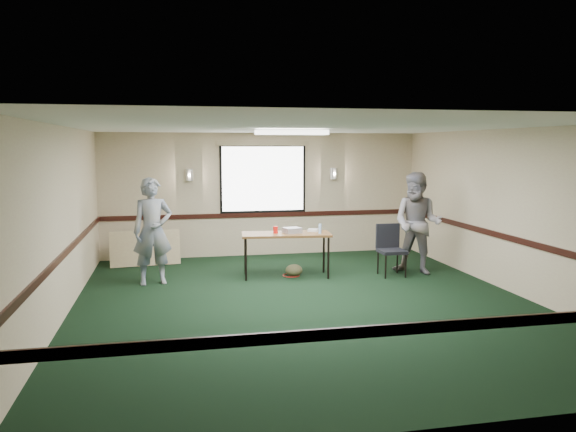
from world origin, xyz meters
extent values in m
plane|color=black|center=(0.00, 0.00, 0.00)|extent=(8.00, 8.00, 0.00)
plane|color=#C4A88D|center=(0.00, 4.00, 1.35)|extent=(7.00, 0.00, 7.00)
plane|color=#C4A88D|center=(0.00, -4.00, 1.35)|extent=(7.00, 0.00, 7.00)
plane|color=#C4A88D|center=(-3.50, 0.00, 1.35)|extent=(0.00, 8.00, 8.00)
plane|color=#C4A88D|center=(3.50, 0.00, 1.35)|extent=(0.00, 8.00, 8.00)
plane|color=silver|center=(0.00, 0.00, 2.70)|extent=(8.00, 8.00, 0.00)
cube|color=black|center=(0.00, 3.98, 0.90)|extent=(7.00, 0.03, 0.10)
cube|color=black|center=(0.00, -3.98, 0.90)|extent=(7.00, 0.03, 0.10)
cube|color=black|center=(-3.48, 0.00, 0.90)|extent=(0.03, 8.00, 0.10)
cube|color=black|center=(3.48, 0.00, 0.90)|extent=(0.03, 8.00, 0.10)
cube|color=black|center=(0.00, 3.98, 1.70)|extent=(1.90, 0.01, 1.50)
cube|color=white|center=(0.00, 3.97, 1.70)|extent=(1.80, 0.02, 1.40)
cube|color=tan|center=(0.00, 3.97, 2.47)|extent=(2.05, 0.08, 0.10)
cylinder|color=silver|center=(-1.60, 3.94, 1.80)|extent=(0.16, 0.16, 0.25)
cylinder|color=silver|center=(1.60, 3.94, 1.80)|extent=(0.16, 0.16, 0.25)
cube|color=white|center=(0.00, 1.00, 2.64)|extent=(1.20, 0.32, 0.08)
cube|color=#533817|center=(0.07, 1.81, 0.79)|extent=(1.69, 0.82, 0.04)
cylinder|color=black|center=(-0.70, 1.63, 0.39)|extent=(0.04, 0.04, 0.77)
cylinder|color=black|center=(0.79, 1.47, 0.39)|extent=(0.04, 0.04, 0.77)
cylinder|color=black|center=(-0.65, 2.15, 0.39)|extent=(0.04, 0.04, 0.77)
cylinder|color=black|center=(0.84, 1.99, 0.39)|extent=(0.04, 0.04, 0.77)
cube|color=gray|center=(0.19, 1.81, 0.87)|extent=(0.36, 0.32, 0.10)
cube|color=silver|center=(0.61, 1.93, 0.84)|extent=(0.23, 0.21, 0.05)
cylinder|color=red|center=(-0.12, 1.85, 0.88)|extent=(0.09, 0.09, 0.13)
cylinder|color=#9BC7FE|center=(0.67, 1.64, 0.91)|extent=(0.05, 0.05, 0.18)
ellipsoid|color=#49442A|center=(0.22, 1.79, 0.11)|extent=(0.36, 0.29, 0.23)
torus|color=red|center=(0.18, 1.85, 0.01)|extent=(0.38, 0.38, 0.02)
cube|color=tan|center=(-2.53, 3.34, 0.36)|extent=(1.40, 0.36, 0.71)
cube|color=black|center=(2.02, 1.47, 0.46)|extent=(0.46, 0.46, 0.06)
cube|color=black|center=(2.02, 1.69, 0.72)|extent=(0.46, 0.05, 0.46)
cylinder|color=black|center=(1.82, 1.27, 0.22)|extent=(0.03, 0.03, 0.43)
cylinder|color=black|center=(2.21, 1.27, 0.22)|extent=(0.03, 0.03, 0.43)
cylinder|color=black|center=(1.82, 1.66, 0.22)|extent=(0.03, 0.03, 0.43)
cylinder|color=black|center=(2.21, 1.66, 0.22)|extent=(0.03, 0.03, 0.43)
imported|color=#394F7E|center=(-2.32, 1.76, 0.94)|extent=(0.75, 0.55, 1.87)
imported|color=slate|center=(2.55, 1.55, 0.96)|extent=(1.19, 1.16, 1.93)
camera|label=1|loc=(-1.99, -8.20, 2.41)|focal=35.00mm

